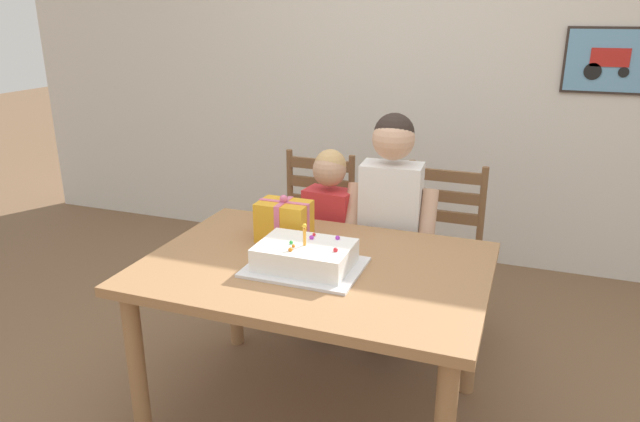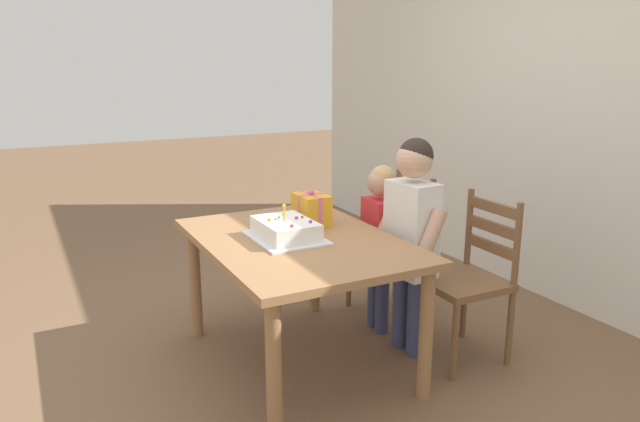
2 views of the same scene
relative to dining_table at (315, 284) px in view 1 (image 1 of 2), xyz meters
The scene contains 9 objects.
ground_plane 0.63m from the dining_table, ahead, with size 20.00×20.00×0.00m, color brown.
back_wall 2.10m from the dining_table, 89.88° to the left, with size 6.40×0.11×2.60m.
dining_table is the anchor object (origin of this frame).
birthday_cake 0.16m from the dining_table, 106.21° to the right, with size 0.44×0.34×0.19m.
gift_box_red_large 0.34m from the dining_table, 138.77° to the left, with size 0.23×0.16×0.21m.
chair_left 0.95m from the dining_table, 112.38° to the left, with size 0.43×0.43×0.92m.
chair_right 0.96m from the dining_table, 67.53° to the left, with size 0.43×0.43×0.92m.
child_older 0.65m from the dining_table, 75.97° to the left, with size 0.46×0.26×1.23m.
child_younger 0.64m from the dining_table, 104.48° to the left, with size 0.39×0.23×1.04m.
Camera 1 is at (0.76, -2.00, 1.68)m, focal length 32.75 mm.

